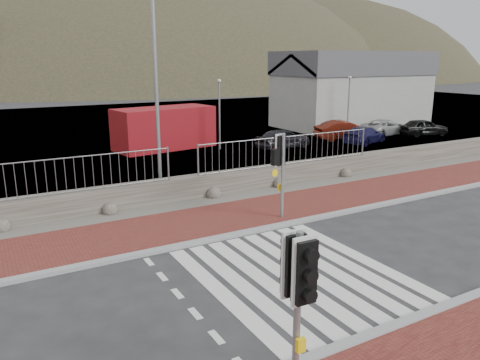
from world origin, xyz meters
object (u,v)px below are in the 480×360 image
shipping_container (164,128)px  car_a (283,138)px  streetlight (159,79)px  car_b (345,130)px  car_d (385,127)px  car_c (364,135)px  traffic_signal_far (282,158)px  car_e (423,127)px  traffic_signal_near (298,282)px

shipping_container → car_a: shipping_container is taller
streetlight → shipping_container: size_ratio=1.37×
car_b → car_d: (3.92, 0.14, -0.09)m
shipping_container → car_c: bearing=-31.2°
streetlight → shipping_container: 10.86m
car_b → car_d: size_ratio=0.98×
traffic_signal_far → car_e: size_ratio=0.84×
traffic_signal_far → car_e: 21.20m
car_d → car_e: bearing=-128.7°
traffic_signal_far → car_c: 16.08m
car_c → car_d: car_d is taller
car_a → car_d: size_ratio=0.89×
car_c → shipping_container: bearing=49.1°
car_e → shipping_container: bearing=89.9°
car_e → traffic_signal_near: bearing=140.1°
streetlight → car_a: 12.24m
car_a → car_b: 5.29m
shipping_container → car_b: bearing=-24.3°
traffic_signal_far → car_a: traffic_signal_far is taller
car_b → car_c: 1.62m
car_d → streetlight: bearing=104.8°
traffic_signal_far → car_c: traffic_signal_far is taller
traffic_signal_far → shipping_container: (1.24, 14.19, -0.89)m
shipping_container → car_d: size_ratio=1.46×
car_a → car_e: size_ratio=1.03×
traffic_signal_near → shipping_container: (5.94, 21.43, -0.83)m
car_a → car_c: bearing=-108.8°
car_d → traffic_signal_near: bearing=126.4°
car_a → car_e: bearing=-101.4°
shipping_container → car_a: (6.17, -3.58, -0.62)m
car_c → car_e: (5.87, 0.28, 0.05)m
car_a → car_d: (9.19, 0.61, -0.05)m
streetlight → car_c: bearing=11.9°
traffic_signal_far → car_a: size_ratio=0.82×
shipping_container → car_e: bearing=-23.3°
traffic_signal_far → shipping_container: size_ratio=0.50×
shipping_container → car_e: size_ratio=1.69×
car_b → car_c: bearing=-156.2°
car_a → car_e: 11.38m
car_b → car_e: 6.22m
traffic_signal_far → car_d: bearing=-157.2°
car_a → car_c: car_a is taller
streetlight → car_c: size_ratio=2.15×
traffic_signal_near → streetlight: streetlight is taller
car_a → car_e: (11.34, -0.85, -0.01)m
streetlight → car_d: size_ratio=2.01×
car_a → car_b: size_ratio=0.91×
shipping_container → streetlight: bearing=-120.1°
traffic_signal_near → car_e: size_ratio=0.82×
car_a → car_c: size_ratio=0.95×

